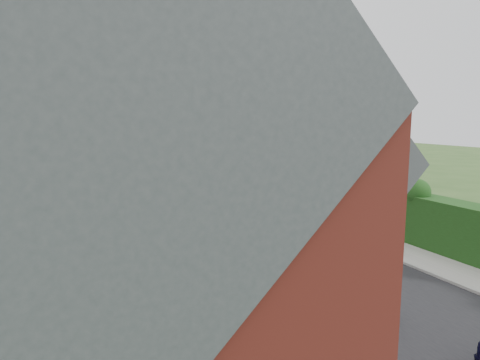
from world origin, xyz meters
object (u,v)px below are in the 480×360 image
object	(u,v)px
car_red	(168,188)
car_silver_b	(290,245)
horse	(226,199)
car_silver_a	(343,277)
car_beige	(141,175)
car_green	(193,192)
lamppost	(350,174)
car_grey	(131,168)
car_black	(134,163)
horse_cart	(216,186)
car_white	(219,217)

from	to	relation	value
car_red	car_silver_b	bearing A→B (deg)	-85.31
car_silver_b	horse	size ratio (longest dim) A/B	3.03
car_silver_a	car_beige	size ratio (longest dim) A/B	0.90
car_green	car_red	bearing A→B (deg)	124.23
lamppost	car_grey	size ratio (longest dim) A/B	0.96
car_black	car_green	bearing A→B (deg)	-78.61
car_grey	car_black	distance (m)	5.77
car_silver_b	car_black	world-z (taller)	car_silver_b
horse_cart	car_silver_b	bearing A→B (deg)	-96.51
car_silver_b	car_green	distance (m)	14.11
lamppost	car_red	distance (m)	15.71
car_silver_a	car_red	size ratio (longest dim) A/B	0.92
car_beige	car_green	bearing A→B (deg)	-89.02
car_white	horse	xyz separation A→B (m)	(2.38, 4.76, -0.03)
car_black	horse_cart	bearing A→B (deg)	-75.56
horse	horse_cart	xyz separation A→B (m)	(0.00, 1.85, 0.61)
car_white	lamppost	bearing A→B (deg)	-41.21
car_red	car_beige	size ratio (longest dim) A/B	0.97
car_red	horse_cart	distance (m)	4.75
car_silver_a	car_black	distance (m)	41.09
car_white	car_red	size ratio (longest dim) A/B	1.11
car_red	car_white	bearing A→B (deg)	-88.23
car_silver_a	car_black	world-z (taller)	car_silver_a
car_red	horse	distance (m)	6.36
car_grey	car_black	world-z (taller)	car_grey
car_silver_b	car_green	bearing A→B (deg)	101.60
lamppost	horse_cart	bearing A→B (deg)	109.91
horse	car_grey	bearing A→B (deg)	-80.52
car_white	car_black	world-z (taller)	car_white
car_silver_a	car_grey	xyz separation A→B (m)	(-1.01, 35.49, 0.07)
car_white	car_grey	world-z (taller)	car_grey
car_beige	car_grey	bearing A→B (deg)	84.18
car_grey	car_beige	bearing A→B (deg)	-82.41
horse_cart	car_red	bearing A→B (deg)	122.38
car_silver_b	car_white	bearing A→B (deg)	110.96
horse	lamppost	bearing A→B (deg)	115.89
car_red	horse_cart	size ratio (longest dim) A/B	1.45
car_silver_b	lamppost	bearing A→B (deg)	37.64
car_red	car_beige	world-z (taller)	car_red
car_green	horse_cart	xyz separation A→B (m)	(1.30, -1.44, 0.53)
car_black	car_white	bearing A→B (deg)	-80.61
car_silver_b	car_beige	xyz separation A→B (m)	(-1.25, 25.85, -0.05)
lamppost	car_black	distance (m)	35.06
car_beige	horse	size ratio (longest dim) A/B	2.80
car_silver_b	horse	bearing A→B (deg)	94.57
car_grey	car_black	size ratio (longest dim) A/B	1.39
car_green	horse_cart	world-z (taller)	horse_cart
car_silver_a	car_green	xyz separation A→B (m)	(0.39, 18.15, 0.09)
car_grey	horse	world-z (taller)	car_grey
car_white	horse_cart	bearing A→B (deg)	59.66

